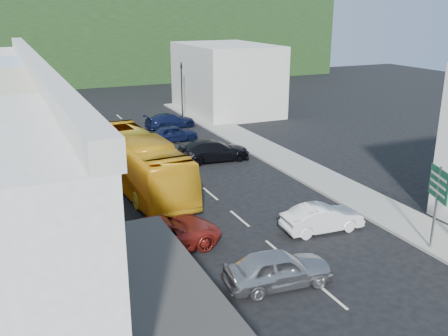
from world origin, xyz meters
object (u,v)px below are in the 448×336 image
direction_sign (435,209)px  traffic_signal (182,90)px  pedestrian_left (130,255)px  car_red (163,236)px  car_silver (278,269)px  car_white (322,218)px  bus (140,164)px

direction_sign → traffic_signal: size_ratio=0.73×
pedestrian_left → direction_sign: size_ratio=0.43×
car_red → pedestrian_left: 2.63m
car_silver → car_red: size_ratio=0.96×
car_white → traffic_signal: bearing=-2.0°
car_white → pedestrian_left: bearing=96.5°
traffic_signal → bus: bearing=70.3°
car_silver → traffic_signal: bearing=-7.8°
car_red → direction_sign: direction_sign is taller
car_white → traffic_signal: size_ratio=0.80×
car_silver → car_red: bearing=39.2°
bus → car_silver: bus is taller
car_silver → pedestrian_left: (-5.18, 3.04, 0.30)m
bus → car_red: bearing=-101.7°
direction_sign → car_silver: bearing=-159.2°
car_white → traffic_signal: (2.73, 28.17, 2.04)m
car_silver → direction_sign: direction_sign is taller
car_silver → car_white: bearing=-46.9°
traffic_signal → pedestrian_left: bearing=73.5°
car_red → traffic_signal: 28.98m
car_red → car_silver: bearing=-151.0°
car_red → traffic_signal: traffic_signal is taller
bus → pedestrian_left: size_ratio=6.82×
bus → direction_sign: direction_sign is taller
bus → traffic_signal: traffic_signal is taller
pedestrian_left → car_red: bearing=-63.2°
pedestrian_left → car_silver: bearing=-135.8°
car_white → bus: bearing=37.7°
car_white → pedestrian_left: size_ratio=2.59×
car_silver → pedestrian_left: bearing=64.7°
car_red → direction_sign: size_ratio=1.15×
car_white → pedestrian_left: (-9.74, -0.51, 0.30)m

